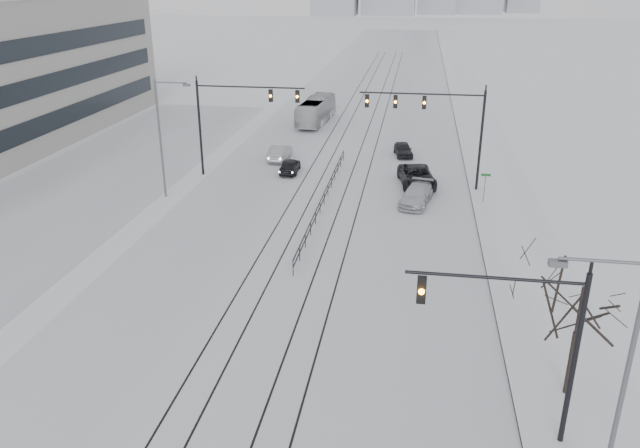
{
  "coord_description": "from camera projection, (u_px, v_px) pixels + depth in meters",
  "views": [
    {
      "loc": [
        6.49,
        -13.47,
        16.11
      ],
      "look_at": [
        1.52,
        18.26,
        3.2
      ],
      "focal_mm": 35.0,
      "sensor_mm": 36.0,
      "label": 1
    }
  ],
  "objects": [
    {
      "name": "sedan_sb_inner",
      "position": [
        290.0,
        166.0,
        54.08
      ],
      "size": [
        1.67,
        3.85,
        1.29
      ],
      "primitive_type": "imported",
      "rotation": [
        0.0,
        0.0,
        3.18
      ],
      "color": "black",
      "rests_on": "ground"
    },
    {
      "name": "sidewalk_east",
      "position": [
        477.0,
        123.0,
        72.32
      ],
      "size": [
        5.0,
        260.0,
        0.16
      ],
      "primitive_type": "cube",
      "color": "silver",
      "rests_on": "ground"
    },
    {
      "name": "traffic_mast_near",
      "position": [
        530.0,
        333.0,
        21.53
      ],
      "size": [
        6.1,
        0.37,
        7.0
      ],
      "color": "black",
      "rests_on": "ground"
    },
    {
      "name": "street_light_west",
      "position": [
        163.0,
        131.0,
        46.6
      ],
      "size": [
        2.73,
        0.25,
        9.0
      ],
      "color": "#595B60",
      "rests_on": "ground"
    },
    {
      "name": "street_light_east",
      "position": [
        616.0,
        374.0,
        18.27
      ],
      "size": [
        2.73,
        0.25,
        9.0
      ],
      "color": "#595B60",
      "rests_on": "ground"
    },
    {
      "name": "box_truck",
      "position": [
        316.0,
        111.0,
        71.91
      ],
      "size": [
        3.23,
        10.54,
        2.89
      ],
      "primitive_type": "imported",
      "rotation": [
        0.0,
        0.0,
        3.06
      ],
      "color": "silver",
      "rests_on": "ground"
    },
    {
      "name": "tram_rails",
      "position": [
        341.0,
        167.0,
        55.95
      ],
      "size": [
        5.3,
        180.0,
        0.01
      ],
      "color": "black",
      "rests_on": "ground"
    },
    {
      "name": "traffic_mast_ne",
      "position": [
        438.0,
        118.0,
        48.05
      ],
      "size": [
        9.6,
        0.37,
        8.0
      ],
      "color": "black",
      "rests_on": "ground"
    },
    {
      "name": "traffic_mast_nw",
      "position": [
        233.0,
        111.0,
        51.43
      ],
      "size": [
        9.1,
        0.37,
        8.0
      ],
      "color": "black",
      "rests_on": "ground"
    },
    {
      "name": "curb",
      "position": [
        456.0,
        122.0,
        72.68
      ],
      "size": [
        0.1,
        260.0,
        0.12
      ],
      "primitive_type": "cube",
      "color": "gray",
      "rests_on": "ground"
    },
    {
      "name": "median_fence",
      "position": [
        324.0,
        198.0,
        46.59
      ],
      "size": [
        0.06,
        24.0,
        1.0
      ],
      "color": "black",
      "rests_on": "ground"
    },
    {
      "name": "parking_strip",
      "position": [
        106.0,
        173.0,
        54.24
      ],
      "size": [
        14.0,
        60.0,
        0.03
      ],
      "primitive_type": "cube",
      "color": "silver",
      "rests_on": "ground"
    },
    {
      "name": "road",
      "position": [
        362.0,
        119.0,
        74.29
      ],
      "size": [
        22.0,
        260.0,
        0.02
      ],
      "primitive_type": "cube",
      "color": "silver",
      "rests_on": "ground"
    },
    {
      "name": "street_sign",
      "position": [
        485.0,
        184.0,
        46.33
      ],
      "size": [
        0.7,
        0.06,
        2.4
      ],
      "color": "#595B60",
      "rests_on": "ground"
    },
    {
      "name": "sedan_sb_outer",
      "position": [
        280.0,
        153.0,
        57.82
      ],
      "size": [
        1.6,
        4.26,
        1.39
      ],
      "primitive_type": "imported",
      "rotation": [
        0.0,
        0.0,
        3.11
      ],
      "color": "gray",
      "rests_on": "ground"
    },
    {
      "name": "bare_tree",
      "position": [
        582.0,
        299.0,
        23.97
      ],
      "size": [
        4.4,
        4.4,
        6.1
      ],
      "color": "black",
      "rests_on": "ground"
    },
    {
      "name": "sedan_nb_right",
      "position": [
        416.0,
        195.0,
        46.69
      ],
      "size": [
        2.84,
        5.09,
        1.39
      ],
      "primitive_type": "imported",
      "rotation": [
        0.0,
        0.0,
        -0.19
      ],
      "color": "#BBBCC4",
      "rests_on": "ground"
    },
    {
      "name": "sedan_nb_front",
      "position": [
        417.0,
        177.0,
        50.72
      ],
      "size": [
        3.52,
        5.99,
        1.57
      ],
      "primitive_type": "imported",
      "rotation": [
        0.0,
        0.0,
        0.17
      ],
      "color": "black",
      "rests_on": "ground"
    },
    {
      "name": "sedan_nb_far",
      "position": [
        403.0,
        150.0,
        59.11
      ],
      "size": [
        2.14,
        3.93,
        1.27
      ],
      "primitive_type": "imported",
      "rotation": [
        0.0,
        0.0,
        0.18
      ],
      "color": "black",
      "rests_on": "ground"
    }
  ]
}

